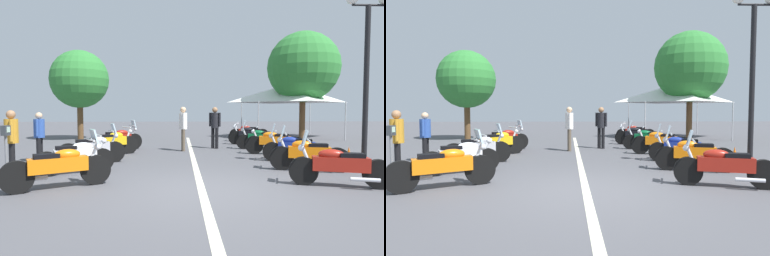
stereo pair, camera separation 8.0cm
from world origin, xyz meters
TOP-DOWN VIEW (x-y plane):
  - ground_plane at (0.00, 0.00)m, footprint 80.00×80.00m
  - lane_centre_stripe at (4.35, 0.00)m, footprint 16.41×0.16m
  - motorcycle_left_row_0 at (0.30, 2.92)m, footprint 1.21×1.94m
  - motorcycle_left_row_1 at (1.87, 3.09)m, footprint 1.09×1.79m
  - motorcycle_left_row_2 at (3.43, 3.08)m, footprint 1.03×1.88m
  - motorcycle_left_row_3 at (5.29, 2.90)m, footprint 1.34×1.75m
  - motorcycle_left_row_4 at (6.71, 2.95)m, footprint 1.17×1.87m
  - motorcycle_right_row_0 at (0.24, -2.91)m, footprint 0.91×2.03m
  - motorcycle_right_row_1 at (2.00, -2.96)m, footprint 0.87×2.01m
  - motorcycle_right_row_2 at (3.51, -3.17)m, footprint 0.92×2.00m
  - motorcycle_right_row_3 at (5.20, -3.02)m, footprint 0.89×2.12m
  - motorcycle_right_row_4 at (6.73, -2.93)m, footprint 0.88×2.11m
  - motorcycle_right_row_5 at (8.51, -2.88)m, footprint 1.00×2.09m
  - motorcycle_right_row_6 at (10.05, -3.11)m, footprint 0.88×2.00m
  - street_lamp_twin_globe at (2.31, -4.67)m, footprint 0.32×1.22m
  - parking_meter at (0.73, 4.22)m, footprint 0.19×0.14m
  - traffic_cone_1 at (2.35, -4.26)m, footprint 0.36×0.36m
  - bystander_0 at (7.16, -1.03)m, footprint 0.32×0.48m
  - bystander_1 at (1.74, 4.63)m, footprint 0.48×0.32m
  - bystander_2 at (6.37, 0.32)m, footprint 0.53×0.32m
  - bystander_3 at (3.75, 4.82)m, footprint 0.53×0.32m
  - roadside_tree_0 at (11.64, 5.98)m, footprint 3.17×3.17m
  - roadside_tree_1 at (11.20, -6.34)m, footprint 3.88×3.88m
  - event_tent at (12.79, -6.05)m, footprint 5.22×5.22m

SIDE VIEW (x-z plane):
  - ground_plane at x=0.00m, z-range 0.00..0.00m
  - lane_centre_stripe at x=4.35m, z-range 0.00..0.01m
  - traffic_cone_1 at x=2.35m, z-range -0.02..0.60m
  - motorcycle_left_row_1 at x=1.87m, z-range -0.05..0.94m
  - motorcycle_right_row_2 at x=3.51m, z-range -0.14..1.05m
  - motorcycle_right_row_0 at x=0.24m, z-range -0.14..1.06m
  - motorcycle_right_row_4 at x=6.73m, z-range -0.14..1.06m
  - motorcycle_right_row_5 at x=8.51m, z-range -0.04..0.97m
  - motorcycle_left_row_3 at x=5.29m, z-range -0.04..0.97m
  - motorcycle_right_row_6 at x=10.05m, z-range -0.04..0.98m
  - motorcycle_left_row_0 at x=0.30m, z-range -0.14..1.08m
  - motorcycle_right_row_3 at x=5.20m, z-range -0.04..0.98m
  - motorcycle_right_row_1 at x=2.00m, z-range -0.14..1.08m
  - motorcycle_left_row_2 at x=3.43m, z-range -0.14..1.08m
  - motorcycle_left_row_4 at x=6.71m, z-range -0.14..1.08m
  - parking_meter at x=0.73m, z-range 0.25..1.54m
  - bystander_3 at x=3.75m, z-range 0.13..1.68m
  - bystander_1 at x=1.74m, z-range 0.14..1.76m
  - bystander_0 at x=7.16m, z-range 0.16..1.91m
  - bystander_2 at x=6.37m, z-range 0.16..1.92m
  - event_tent at x=12.79m, z-range 1.05..4.25m
  - street_lamp_twin_globe at x=2.31m, z-range 0.89..5.70m
  - roadside_tree_0 at x=11.64m, z-range 0.86..5.78m
  - roadside_tree_1 at x=11.20m, z-range 1.02..6.96m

